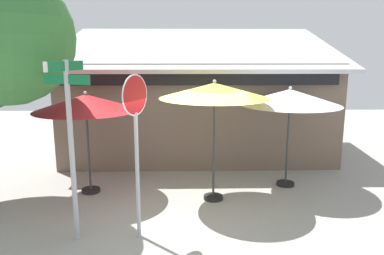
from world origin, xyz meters
name	(u,v)px	position (x,y,z in m)	size (l,w,h in m)	color
ground_plane	(188,217)	(0.00, 0.00, -0.05)	(28.00, 28.00, 0.10)	#9E9B93
cafe_building	(197,104)	(0.37, 5.05, 1.60)	(8.59, 5.02, 4.20)	#705B4C
street_sign_post	(70,134)	(-2.00, -0.96, 1.94)	(0.84, 0.90, 3.18)	#A8AAB2
stop_sign	(136,128)	(-0.90, -0.88, 2.02)	(0.34, 0.63, 2.95)	#A8AAB2
patio_umbrella_crimson_left	(86,103)	(-2.33, 1.31, 2.16)	(2.39, 2.39, 2.44)	black
patio_umbrella_mustard_center	(214,92)	(0.59, 0.81, 2.47)	(2.41, 2.41, 2.73)	black
patio_umbrella_ivory_right	(290,98)	(2.49, 1.65, 2.23)	(2.45, 2.45, 2.51)	black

